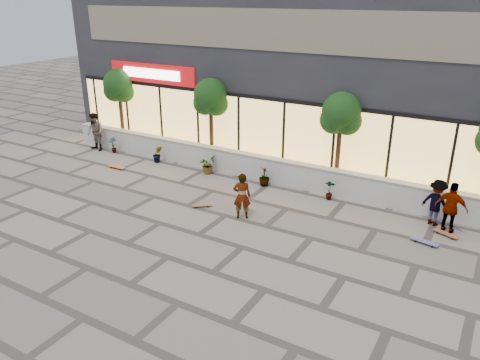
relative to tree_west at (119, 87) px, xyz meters
The scene contains 19 objects.
ground 12.21m from the tree_west, 40.55° to the right, with size 80.00×80.00×0.00m, color gray.
planter_wall 9.36m from the tree_west, ahead, with size 22.00×0.42×1.04m.
retail_building 10.27m from the tree_west, 28.00° to the left, with size 24.00×9.17×8.50m.
shrub_a 2.91m from the tree_west, 68.20° to the right, with size 0.43×0.29×0.81m, color #183310.
shrub_b 4.37m from the tree_west, 20.75° to the right, with size 0.45×0.36×0.81m, color #183310.
shrub_c 6.74m from the tree_west, 11.58° to the right, with size 0.73×0.63×0.81m, color #183310.
shrub_d 9.35m from the tree_west, ahead, with size 0.45×0.45×0.81m, color #183310.
shrub_e 12.05m from the tree_west, ahead, with size 0.43×0.29×0.81m, color #183310.
tree_west is the anchor object (origin of this frame).
tree_midwest 5.50m from the tree_west, ahead, with size 1.60×1.50×3.92m.
tree_mideast 11.50m from the tree_west, ahead, with size 1.60×1.50×3.92m.
skater_center 10.72m from the tree_west, 24.05° to the right, with size 0.61×0.40×1.68m, color silver.
skater_left 2.52m from the tree_west, 109.65° to the right, with size 0.92×0.72×1.89m, color tan.
skater_right_near 16.24m from the tree_west, ahead, with size 1.04×0.43×1.77m, color white.
skater_right_far 15.71m from the tree_west, ahead, with size 1.05×0.61×1.63m, color maroon.
skateboard_center 9.42m from the tree_west, 28.43° to the right, with size 0.66×0.59×0.09m.
skateboard_left 4.65m from the tree_west, 51.85° to the right, with size 0.86×0.23×0.10m.
skateboard_right_near 16.39m from the tree_west, ahead, with size 0.83×0.48×0.10m.
skateboard_right_far 16.05m from the tree_west, 10.83° to the right, with size 0.89×0.37×0.10m.
Camera 1 is at (8.01, -9.38, 7.38)m, focal length 35.00 mm.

